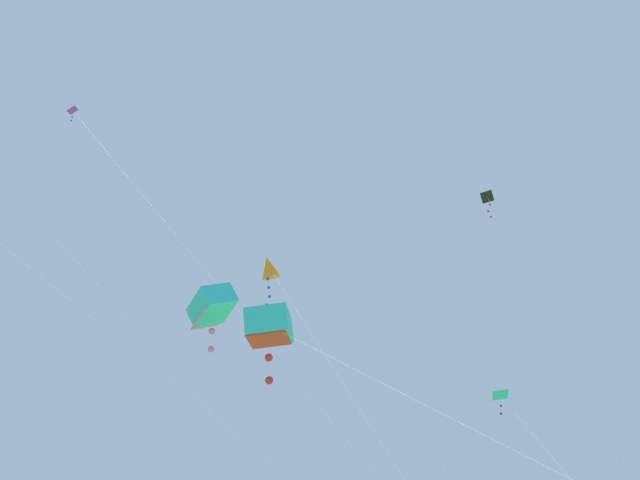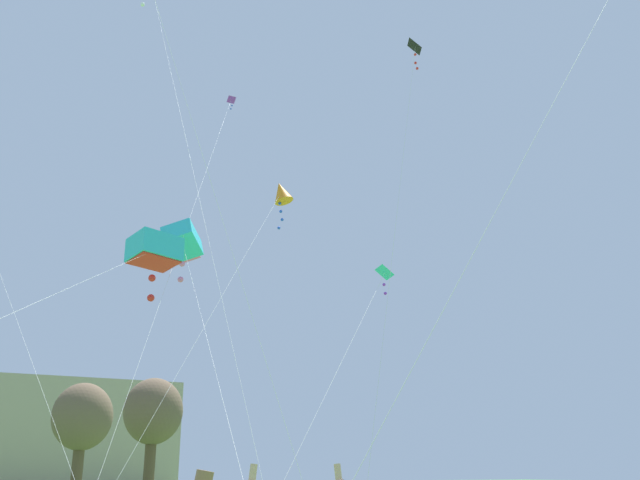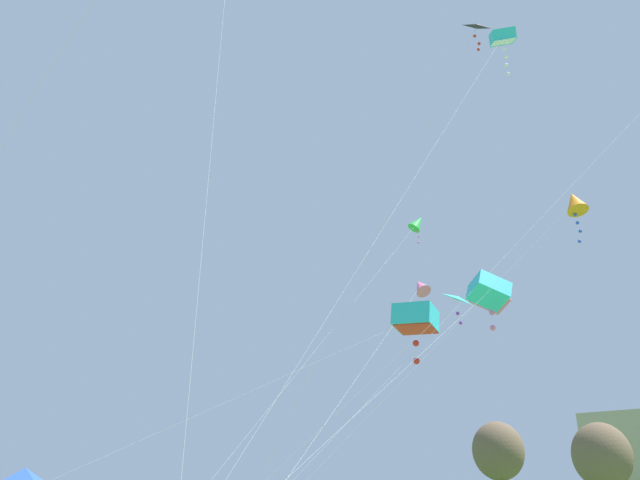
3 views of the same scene
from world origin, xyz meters
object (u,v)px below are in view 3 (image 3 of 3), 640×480
at_px(kite_cyan_box_5, 415,319).
at_px(kite_orange_diamond_10, 574,202).
at_px(kite_black_delta_1, 473,35).
at_px(kite_cyan_box_4, 489,292).
at_px(kite_cyan_delta_3, 454,303).
at_px(kite_pink_diamond_6, 420,286).
at_px(kite_cyan_box_0, 503,38).
at_px(kite_green_diamond_9, 417,223).

xyz_separation_m(kite_cyan_box_5, kite_orange_diamond_10, (6.08, 2.68, 4.29)).
height_order(kite_black_delta_1, kite_cyan_box_4, kite_black_delta_1).
distance_m(kite_cyan_delta_3, kite_pink_diamond_6, 22.25).
relative_size(kite_cyan_box_0, kite_cyan_box_4, 1.90).
distance_m(kite_cyan_box_0, kite_green_diamond_9, 13.06).
bearing_deg(kite_pink_diamond_6, kite_cyan_box_4, -44.25).
relative_size(kite_cyan_box_5, kite_orange_diamond_10, 1.19).
height_order(kite_cyan_box_4, kite_cyan_box_5, kite_cyan_box_4).
height_order(kite_cyan_box_0, kite_orange_diamond_10, kite_cyan_box_0).
bearing_deg(kite_cyan_box_5, kite_cyan_delta_3, -51.15).
bearing_deg(kite_cyan_box_4, kite_green_diamond_9, 133.44).
xyz_separation_m(kite_green_diamond_9, kite_orange_diamond_10, (13.22, -9.90, -6.10)).
bearing_deg(kite_cyan_delta_3, kite_cyan_box_5, 128.85).
bearing_deg(kite_green_diamond_9, kite_pink_diamond_6, -61.20).
xyz_separation_m(kite_cyan_box_0, kite_black_delta_1, (5.78, -17.66, -14.23)).
bearing_deg(kite_orange_diamond_10, kite_cyan_box_0, 121.72).
relative_size(kite_cyan_box_5, kite_green_diamond_9, 0.81).
xyz_separation_m(kite_cyan_delta_3, kite_cyan_box_4, (-3.47, 9.68, 3.26)).
bearing_deg(kite_orange_diamond_10, kite_cyan_box_5, -156.22).
relative_size(kite_cyan_box_0, kite_green_diamond_9, 1.46).
height_order(kite_cyan_box_0, kite_black_delta_1, kite_cyan_box_0).
xyz_separation_m(kite_black_delta_1, kite_green_diamond_9, (-13.91, 19.32, 4.15)).
distance_m(kite_green_diamond_9, kite_orange_diamond_10, 17.61).
xyz_separation_m(kite_black_delta_1, kite_pink_diamond_6, (-13.03, 17.73, -0.91)).
height_order(kite_cyan_box_5, kite_pink_diamond_6, kite_pink_diamond_6).
relative_size(kite_cyan_delta_3, kite_cyan_box_5, 0.47).
height_order(kite_black_delta_1, kite_cyan_delta_3, kite_black_delta_1).
height_order(kite_black_delta_1, kite_pink_diamond_6, kite_black_delta_1).
height_order(kite_pink_diamond_6, kite_green_diamond_9, kite_green_diamond_9).
relative_size(kite_cyan_box_0, kite_orange_diamond_10, 2.15).
bearing_deg(kite_green_diamond_9, kite_orange_diamond_10, -36.81).
bearing_deg(kite_cyan_box_4, kite_black_delta_1, -63.45).
bearing_deg(kite_pink_diamond_6, kite_orange_diamond_10, -33.93).
distance_m(kite_cyan_box_5, kite_pink_diamond_6, 13.73).
distance_m(kite_black_delta_1, kite_green_diamond_9, 24.16).
height_order(kite_cyan_box_5, kite_green_diamond_9, kite_green_diamond_9).
relative_size(kite_pink_diamond_6, kite_orange_diamond_10, 1.40).
bearing_deg(kite_cyan_box_0, kite_green_diamond_9, 168.47).
height_order(kite_cyan_box_4, kite_pink_diamond_6, kite_pink_diamond_6).
bearing_deg(kite_black_delta_1, kite_cyan_box_0, 108.11).
relative_size(kite_pink_diamond_6, kite_green_diamond_9, 0.95).
distance_m(kite_cyan_delta_3, kite_orange_diamond_10, 11.13).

